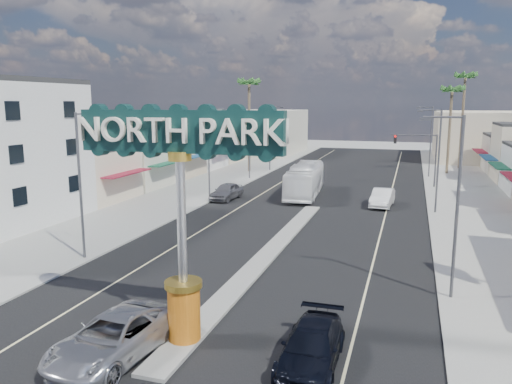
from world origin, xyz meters
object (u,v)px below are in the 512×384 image
Objects in this scene: gateway_sign at (181,199)px; palm_right_mid at (452,94)px; suv_left at (115,337)px; streetlight_r_mid at (437,156)px; suv_right at (312,347)px; palm_right_far at (465,81)px; car_parked_right at (382,198)px; traffic_signal_left at (263,145)px; streetlight_l_far at (271,135)px; streetlight_r_far at (429,138)px; streetlight_l_mid at (210,149)px; streetlight_l_near at (82,178)px; palm_left_far at (249,87)px; car_parked_left at (226,191)px; city_bus at (305,180)px; traffic_signal_right at (419,150)px; streetlight_r_near at (454,198)px.

palm_right_mid reaches higher than gateway_sign.
palm_right_mid is 2.02× the size of suv_left.
streetlight_r_mid is 1.78× the size of suv_right.
car_parked_right is (-9.00, -30.22, -11.56)m from palm_right_far.
streetlight_r_mid is at bearing -95.64° from palm_right_mid.
car_parked_right is (15.19, -12.21, -3.45)m from traffic_signal_left.
streetlight_l_far is 24.41m from palm_right_mid.
streetlight_r_mid is 1.00× the size of streetlight_r_far.
streetlight_l_mid reaches higher than suv_left.
streetlight_l_mid is 31.36m from suv_left.
streetlight_l_mid and streetlight_l_far have the same top height.
palm_left_far is at bearing 93.67° from streetlight_l_near.
palm_right_mid is 35.04m from car_parked_left.
car_parked_left is (-22.00, -25.46, -9.78)m from palm_right_mid.
streetlight_r_mid is 22.00m from streetlight_r_far.
traffic_signal_left is 44.61m from suv_left.
suv_right is at bearing -60.96° from streetlight_l_mid.
streetlight_l_near is 28.90m from streetlight_r_mid.
city_bus is at bearing 93.48° from gateway_sign.
traffic_signal_left and traffic_signal_right have the same top height.
streetlight_l_near is (-1.25, -33.99, 0.79)m from traffic_signal_left.
palm_right_far reaches higher than streetlight_r_near.
palm_right_far is at bearing 57.90° from car_parked_left.
streetlight_l_near is 18.24m from suv_right.
car_parked_left is at bearing 178.42° from streetlight_r_mid.
palm_right_far reaches higher than car_parked_right.
streetlight_r_near is at bearing 57.30° from suv_right.
car_parked_right is at bearing 101.50° from streetlight_r_near.
palm_right_mid reaches higher than car_parked_right.
gateway_sign is 29.91m from streetlight_r_mid.
streetlight_l_mid is 1.00× the size of streetlight_r_far.
streetlight_r_far is at bearing 53.08° from car_parked_left.
gateway_sign is 30.83m from car_parked_right.
streetlight_l_mid is 1.80× the size of car_parked_right.
streetlight_l_mid is 21.16m from palm_left_far.
palm_right_mid reaches higher than traffic_signal_left.
city_bus is at bearing 158.52° from streetlight_r_mid.
traffic_signal_left reaches higher than suv_right.
streetlight_l_mid is (0.00, 20.00, 0.00)m from streetlight_l_near.
streetlight_r_far is 13.21m from palm_right_far.
streetlight_r_near is 1.80× the size of car_parked_right.
traffic_signal_left is 1.25× the size of car_parked_left.
streetlight_r_near is at bearing -59.64° from palm_left_far.
city_bus is at bearing 30.12° from streetlight_l_mid.
city_bus reaches higher than car_parked_left.
traffic_signal_left is 24.11m from streetlight_r_mid.
traffic_signal_left is 26.01m from palm_right_mid.
streetlight_l_mid is at bearing -82.69° from palm_left_far.
suv_left is 1.19× the size of suv_right.
car_parked_left is (-9.00, 28.56, -5.11)m from gateway_sign.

